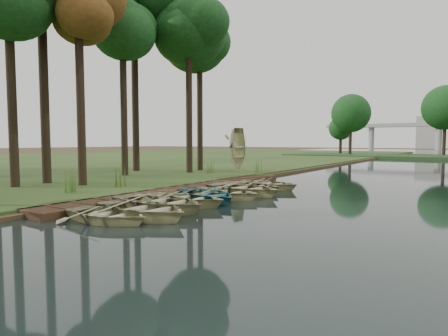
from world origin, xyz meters
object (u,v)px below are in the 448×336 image
Objects in this scene: rowboat_1 at (142,206)px; boardwalk at (189,190)px; stored_rowboat at (238,167)px; rowboat_2 at (159,200)px; rowboat_0 at (108,212)px.

boardwalk is at bearing 28.87° from rowboat_1.
stored_rowboat reaches higher than boardwalk.
rowboat_0 is at bearing -179.35° from rowboat_2.
rowboat_0 is 0.95× the size of stored_rowboat.
boardwalk is 9.66m from stored_rowboat.
rowboat_0 is at bearing 160.97° from rowboat_1.
rowboat_0 is 2.23m from rowboat_2.
rowboat_0 is 16.87m from stored_rowboat.
rowboat_1 is 1.14× the size of stored_rowboat.
rowboat_2 is at bearing -62.68° from boardwalk.
rowboat_2 is (-0.43, 1.19, 0.02)m from rowboat_1.
stored_rowboat is (-5.29, 13.78, 0.18)m from rowboat_2.
boardwalk is 4.14× the size of rowboat_2.
stored_rowboat reaches higher than rowboat_2.
rowboat_2 reaches higher than rowboat_1.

